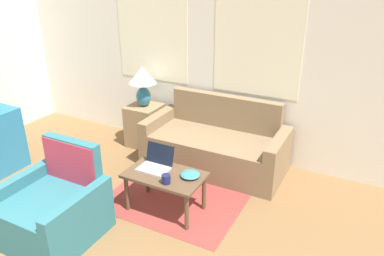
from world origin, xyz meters
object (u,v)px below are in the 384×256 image
coffee_table (165,179)px  cup_navy (166,179)px  armchair (55,209)px  laptop (156,163)px  snack_bowl (190,175)px  couch (216,146)px  table_lamp (143,80)px

coffee_table → cup_navy: (0.10, -0.15, 0.11)m
armchair → laptop: armchair is taller
cup_navy → snack_bowl: (0.15, 0.21, -0.02)m
couch → snack_bowl: 1.09m
couch → coffee_table: bearing=-94.1°
cup_navy → table_lamp: bearing=130.7°
coffee_table → laptop: size_ratio=2.53×
couch → table_lamp: table_lamp is taller
armchair → coffee_table: 1.10m
coffee_table → cup_navy: cup_navy is taller
coffee_table → cup_navy: size_ratio=8.83×
laptop → snack_bowl: 0.41m
table_lamp → armchair: bearing=-80.6°
table_lamp → laptop: bearing=-51.3°
laptop → cup_navy: size_ratio=3.49×
cup_navy → couch: bearing=91.1°
table_lamp → cup_navy: (1.18, -1.37, -0.48)m
laptop → cup_navy: (0.25, -0.21, -0.01)m
couch → armchair: armchair is taller
coffee_table → cup_navy: 0.21m
couch → snack_bowl: bearing=-80.4°
laptop → snack_bowl: size_ratio=1.61×
armchair → snack_bowl: armchair is taller
table_lamp → laptop: 1.56m
couch → cup_navy: 1.29m
snack_bowl → couch: bearing=99.6°
coffee_table → snack_bowl: size_ratio=4.06×
armchair → coffee_table: armchair is taller
couch → armchair: (-0.82, -1.93, -0.01)m
couch → laptop: bearing=-102.0°
cup_navy → snack_bowl: bearing=54.2°
table_lamp → snack_bowl: table_lamp is taller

